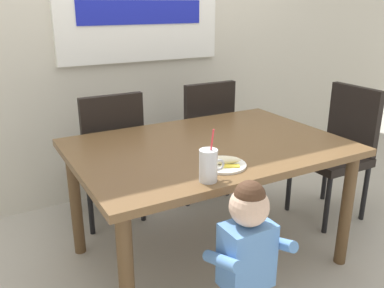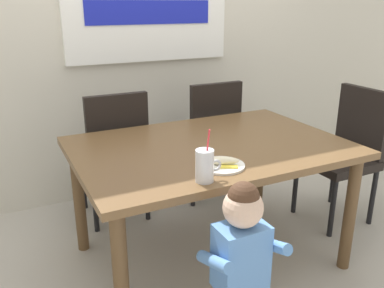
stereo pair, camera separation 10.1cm
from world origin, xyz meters
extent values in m
plane|color=#B7B2A8|center=(0.00, 0.00, 0.00)|extent=(24.00, 24.00, 0.00)
cube|color=beige|center=(0.00, 1.23, 1.45)|extent=(6.40, 0.12, 2.90)
cube|color=white|center=(0.09, 1.15, 1.45)|extent=(1.32, 0.04, 0.73)
cube|color=#1923B2|center=(0.09, 1.13, 1.45)|extent=(1.00, 0.01, 0.18)
cube|color=brown|center=(0.00, 0.00, 0.73)|extent=(1.53, 1.05, 0.04)
cylinder|color=brown|center=(-0.69, -0.45, 0.36)|extent=(0.07, 0.07, 0.71)
cylinder|color=brown|center=(0.69, -0.45, 0.36)|extent=(0.07, 0.07, 0.71)
cylinder|color=brown|center=(-0.69, 0.45, 0.36)|extent=(0.07, 0.07, 0.71)
cylinder|color=brown|center=(0.69, 0.45, 0.36)|extent=(0.07, 0.07, 0.71)
cube|color=black|center=(-0.36, 0.81, 0.45)|extent=(0.44, 0.44, 0.06)
cube|color=black|center=(-0.36, 0.61, 0.72)|extent=(0.42, 0.05, 0.48)
cylinder|color=black|center=(-0.17, 1.00, 0.21)|extent=(0.04, 0.04, 0.42)
cylinder|color=black|center=(-0.55, 1.00, 0.21)|extent=(0.04, 0.04, 0.42)
cylinder|color=black|center=(-0.17, 0.62, 0.21)|extent=(0.04, 0.04, 0.42)
cylinder|color=black|center=(-0.55, 0.62, 0.21)|extent=(0.04, 0.04, 0.42)
cube|color=black|center=(0.41, 0.85, 0.45)|extent=(0.44, 0.44, 0.06)
cube|color=black|center=(0.41, 0.65, 0.72)|extent=(0.42, 0.05, 0.48)
cylinder|color=black|center=(0.60, 1.04, 0.21)|extent=(0.04, 0.04, 0.42)
cylinder|color=black|center=(0.22, 1.04, 0.21)|extent=(0.04, 0.04, 0.42)
cylinder|color=black|center=(0.60, 0.66, 0.21)|extent=(0.04, 0.04, 0.42)
cylinder|color=black|center=(0.22, 0.66, 0.21)|extent=(0.04, 0.04, 0.42)
cube|color=black|center=(1.05, 0.04, 0.45)|extent=(0.44, 0.44, 0.06)
cube|color=black|center=(1.25, 0.04, 0.72)|extent=(0.05, 0.42, 0.48)
cylinder|color=black|center=(0.86, 0.23, 0.21)|extent=(0.04, 0.04, 0.42)
cylinder|color=black|center=(0.86, -0.15, 0.21)|extent=(0.04, 0.04, 0.42)
cylinder|color=black|center=(1.24, 0.23, 0.21)|extent=(0.04, 0.04, 0.42)
cylinder|color=black|center=(1.24, -0.15, 0.21)|extent=(0.04, 0.04, 0.42)
cube|color=#598CD1|center=(-0.22, -0.68, 0.49)|extent=(0.22, 0.15, 0.30)
sphere|color=beige|center=(-0.22, -0.68, 0.72)|extent=(0.17, 0.17, 0.17)
sphere|color=#472D1E|center=(-0.22, -0.68, 0.77)|extent=(0.13, 0.13, 0.13)
cylinder|color=#598CD1|center=(-0.36, -0.70, 0.52)|extent=(0.05, 0.24, 0.13)
cylinder|color=#598CD1|center=(-0.08, -0.70, 0.52)|extent=(0.05, 0.24, 0.13)
cylinder|color=silver|center=(-0.27, -0.44, 0.83)|extent=(0.08, 0.08, 0.15)
cylinder|color=#8C6647|center=(-0.27, -0.44, 0.80)|extent=(0.07, 0.07, 0.08)
torus|color=silver|center=(-0.21, -0.44, 0.82)|extent=(0.06, 0.01, 0.06)
cylinder|color=#E5333F|center=(-0.26, -0.44, 0.90)|extent=(0.01, 0.05, 0.22)
cylinder|color=white|center=(-0.11, -0.32, 0.76)|extent=(0.23, 0.23, 0.01)
ellipsoid|color=#F4EAC6|center=(-0.11, -0.32, 0.79)|extent=(0.17, 0.12, 0.04)
cube|color=yellow|center=(-0.10, -0.37, 0.77)|extent=(0.09, 0.07, 0.01)
cube|color=yellow|center=(-0.08, -0.30, 0.77)|extent=(0.09, 0.07, 0.01)
cylinder|color=yellow|center=(-0.18, -0.29, 0.82)|extent=(0.03, 0.02, 0.03)
camera|label=1|loc=(-1.16, -1.87, 1.52)|focal=38.08mm
camera|label=2|loc=(-1.07, -1.92, 1.52)|focal=38.08mm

